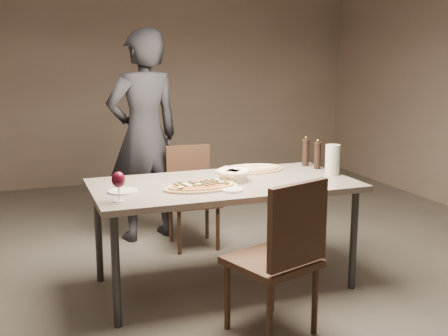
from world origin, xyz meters
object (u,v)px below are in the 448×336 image
object	(u,v)px
zucchini_pizza	(201,186)
ham_pizza	(249,169)
dining_table	(224,190)
carafe	(332,160)
bread_basket	(233,174)
chair_near	(283,251)
chair_far	(191,190)
diner	(144,136)
pepper_mill_left	(306,152)

from	to	relation	value
zucchini_pizza	ham_pizza	xyz separation A→B (m)	(0.51, 0.41, -0.00)
dining_table	carafe	distance (m)	0.85
bread_basket	chair_near	bearing A→B (deg)	-91.53
zucchini_pizza	chair_far	distance (m)	1.12
chair_far	diner	distance (m)	0.63
ham_pizza	pepper_mill_left	size ratio (longest dim) A/B	2.30
chair_far	bread_basket	bearing A→B (deg)	94.68
bread_basket	chair_far	bearing A→B (deg)	91.88
carafe	diner	size ratio (longest dim) A/B	0.12
ham_pizza	zucchini_pizza	bearing A→B (deg)	-145.94
pepper_mill_left	chair_far	distance (m)	1.05
dining_table	chair_far	world-z (taller)	chair_far
bread_basket	pepper_mill_left	bearing A→B (deg)	22.81
chair_near	chair_far	bearing A→B (deg)	71.56
bread_basket	chair_far	world-z (taller)	chair_far
chair_near	chair_far	xyz separation A→B (m)	(-0.01, 1.75, -0.05)
zucchini_pizza	pepper_mill_left	world-z (taller)	pepper_mill_left
bread_basket	ham_pizza	bearing A→B (deg)	49.10
chair_far	carafe	bearing A→B (deg)	131.94
zucchini_pizza	ham_pizza	distance (m)	0.65
zucchini_pizza	carafe	size ratio (longest dim) A/B	2.29
dining_table	diner	bearing A→B (deg)	103.25
ham_pizza	pepper_mill_left	distance (m)	0.51
carafe	chair_near	size ratio (longest dim) A/B	0.23
chair_near	carafe	bearing A→B (deg)	26.45
carafe	diner	distance (m)	1.69
dining_table	chair_near	world-z (taller)	chair_near
carafe	bread_basket	bearing A→B (deg)	176.22
carafe	chair_far	bearing A→B (deg)	129.13
dining_table	diner	size ratio (longest dim) A/B	0.98
pepper_mill_left	chair_near	size ratio (longest dim) A/B	0.25
chair_far	diner	bearing A→B (deg)	-38.76
ham_pizza	bread_basket	world-z (taller)	bread_basket
pepper_mill_left	chair_near	world-z (taller)	pepper_mill_left
ham_pizza	carafe	bearing A→B (deg)	-35.64
zucchini_pizza	bread_basket	bearing A→B (deg)	20.32
dining_table	chair_far	size ratio (longest dim) A/B	2.13
ham_pizza	chair_far	world-z (taller)	chair_far
dining_table	ham_pizza	distance (m)	0.42
bread_basket	carafe	distance (m)	0.76
zucchini_pizza	pepper_mill_left	xyz separation A→B (m)	(1.01, 0.45, 0.09)
bread_basket	zucchini_pizza	bearing A→B (deg)	-153.56
diner	pepper_mill_left	bearing A→B (deg)	127.48
zucchini_pizza	diner	size ratio (longest dim) A/B	0.27
zucchini_pizza	bread_basket	xyz separation A→B (m)	(0.28, 0.14, 0.03)
dining_table	ham_pizza	bearing A→B (deg)	42.58
pepper_mill_left	diner	size ratio (longest dim) A/B	0.13
zucchini_pizza	bread_basket	distance (m)	0.31
carafe	ham_pizza	bearing A→B (deg)	148.81
bread_basket	diner	bearing A→B (deg)	106.61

